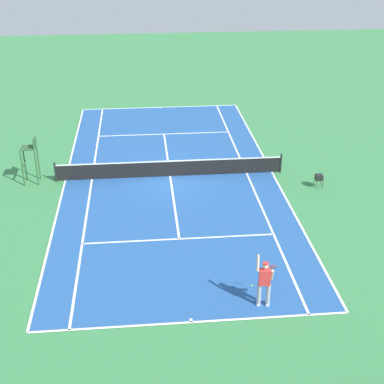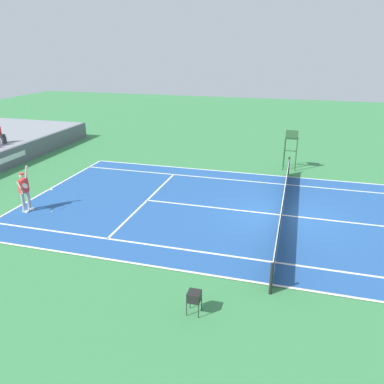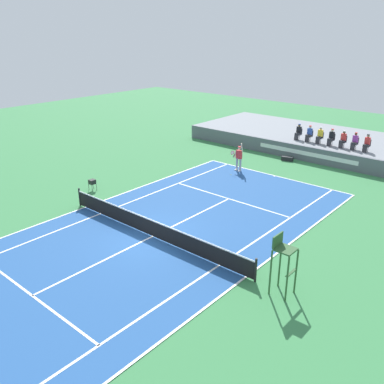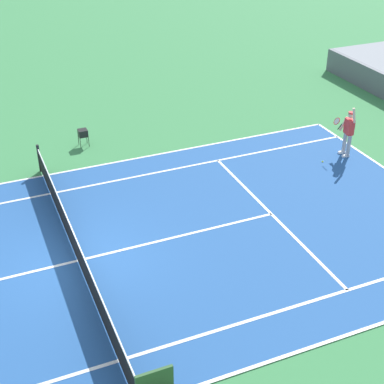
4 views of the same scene
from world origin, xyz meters
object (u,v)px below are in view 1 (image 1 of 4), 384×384
object	(u,v)px
ball_hopper	(319,177)
tennis_ball	(252,286)
tennis_player	(264,282)
umpire_chair	(30,155)

from	to	relation	value
ball_hopper	tennis_ball	bearing A→B (deg)	58.21
tennis_player	umpire_chair	xyz separation A→B (m)	(9.71, -11.17, 0.56)
ball_hopper	umpire_chair	bearing A→B (deg)	-7.80
tennis_ball	umpire_chair	xyz separation A→B (m)	(9.52, -10.03, 1.52)
tennis_ball	umpire_chair	world-z (taller)	umpire_chair
tennis_ball	ball_hopper	bearing A→B (deg)	-121.79
tennis_ball	ball_hopper	world-z (taller)	ball_hopper
tennis_player	tennis_ball	distance (m)	1.51
tennis_player	tennis_ball	xyz separation A→B (m)	(0.19, -1.15, -0.96)
umpire_chair	tennis_player	bearing A→B (deg)	130.98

